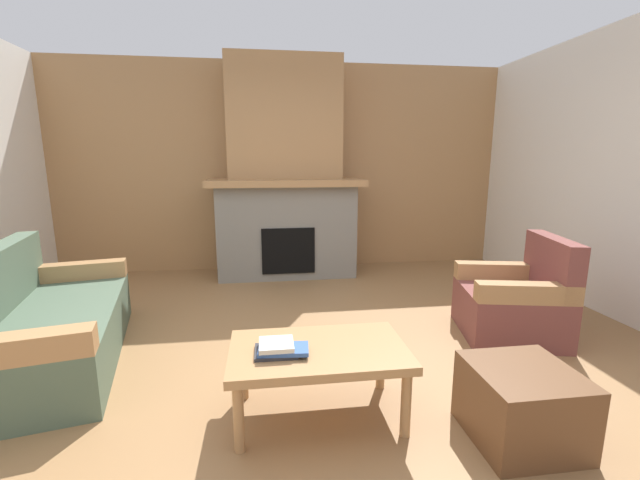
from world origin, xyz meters
name	(u,v)px	position (x,y,z in m)	size (l,w,h in m)	color
ground	(309,375)	(0.00, 0.00, 0.00)	(9.00, 9.00, 0.00)	olive
wall_back_wood_panel	(284,168)	(0.00, 3.00, 1.35)	(6.00, 0.12, 2.70)	#A87A4C
fireplace	(286,184)	(0.00, 2.62, 1.16)	(1.90, 0.82, 2.70)	gray
couch	(44,326)	(-1.88, 0.45, 0.29)	(1.19, 1.93, 0.85)	#4C604C
armchair	(515,302)	(1.80, 0.43, 0.29)	(0.90, 0.90, 0.85)	brown
coffee_table	(318,356)	(0.01, -0.45, 0.38)	(1.00, 0.60, 0.43)	#A87A4C
ottoman	(521,404)	(1.05, -0.79, 0.20)	(0.52, 0.52, 0.40)	brown
book_stack_near_edge	(279,348)	(-0.22, -0.50, 0.46)	(0.30, 0.21, 0.07)	#2D2D33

